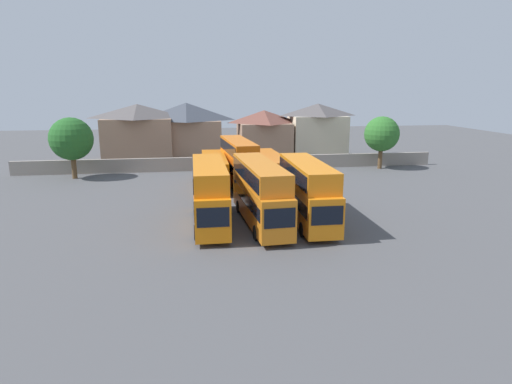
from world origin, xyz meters
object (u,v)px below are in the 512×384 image
Objects in this scene: bus_4 at (214,170)px; house_terrace_far_right at (317,130)px; bus_2 at (260,190)px; house_terrace_centre at (187,130)px; house_terrace_left at (139,132)px; tree_behind_wall at (382,134)px; house_terrace_right at (264,134)px; bus_5 at (239,160)px; bus_1 at (210,191)px; tree_left_of_lot at (71,139)px; bus_6 at (271,168)px; bus_3 at (307,189)px.

bus_4 is 25.86m from house_terrace_far_right.
bus_2 is 35.46m from house_terrace_centre.
tree_behind_wall is (33.14, -11.81, 0.39)m from house_terrace_left.
bus_4 is at bearing -114.00° from house_terrace_right.
bus_5 is at bearing 176.91° from bus_2.
house_terrace_right is at bearing 163.69° from bus_1.
house_terrace_centre reaches higher than tree_left_of_lot.
bus_4 is at bearing -81.74° from house_terrace_centre.
bus_6 is 24.16m from tree_left_of_lot.
house_terrace_centre is at bearing -163.95° from bus_3.
house_terrace_centre is at bearing 45.03° from tree_left_of_lot.
house_terrace_centre is at bearing -157.88° from bus_6.
house_terrace_centre is 1.21× the size of house_terrace_far_right.
bus_4 is (-6.69, 14.33, -0.83)m from bus_3.
house_terrace_right is (2.16, 34.23, 0.97)m from bus_3.
bus_1 is 37.78m from house_terrace_far_right.
house_terrace_left is at bearing -151.15° from bus_5.
bus_1 is 0.96× the size of bus_6.
tree_behind_wall is (22.95, 8.20, 2.72)m from bus_4.
bus_2 is at bearing -69.07° from house_terrace_left.
bus_5 is at bearing -164.39° from bus_3.
tree_left_of_lot is at bearing -132.21° from bus_3.
bus_6 is 1.61× the size of tree_behind_wall.
bus_2 is 1.63× the size of tree_left_of_lot.
house_terrace_right reaches higher than bus_2.
tree_behind_wall reaches higher than bus_3.
tree_left_of_lot reaches higher than bus_6.
house_terrace_far_right reaches higher than bus_2.
house_terrace_centre is at bearing -170.94° from bus_4.
bus_2 is 28.96m from tree_left_of_lot.
bus_5 is at bearing -19.50° from tree_left_of_lot.
house_terrace_far_right reaches higher than bus_5.
bus_2 is 34.60m from house_terrace_right.
tree_behind_wall reaches higher than bus_1.
bus_1 is 1.32× the size of house_terrace_right.
house_terrace_right is (5.97, 34.07, 0.96)m from bus_2.
house_terrace_left is 1.19× the size of house_terrace_far_right.
bus_2 is 1.12× the size of house_terrace_centre.
tree_behind_wall reaches higher than bus_6.
bus_5 is (-0.14, 14.53, 0.07)m from bus_2.
house_terrace_right is 1.12× the size of tree_left_of_lot.
tree_behind_wall is at bearing -19.62° from house_terrace_left.
tree_behind_wall is (25.97, -12.56, 0.31)m from house_terrace_centre.
bus_4 is 1.34× the size of house_terrace_right.
bus_6 is 26.07m from house_terrace_left.
house_terrace_centre reaches higher than tree_behind_wall.
house_terrace_left reaches higher than bus_2.
tree_left_of_lot is at bearing -153.46° from house_terrace_right.
bus_1 reaches higher than bus_6.
bus_6 is 1.08× the size of house_terrace_left.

